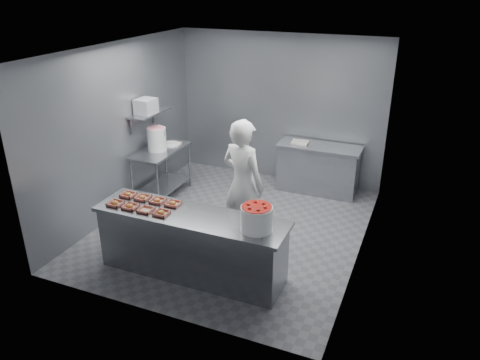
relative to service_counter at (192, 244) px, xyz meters
name	(u,v)px	position (x,y,z in m)	size (l,w,h in m)	color
floor	(233,227)	(0.00, 1.35, -0.45)	(4.50, 4.50, 0.00)	#4C4C51
ceiling	(231,49)	(0.00, 1.35, 2.35)	(4.50, 4.50, 0.00)	white
wall_back	(279,109)	(0.00, 3.60, 0.95)	(4.00, 0.04, 2.80)	slate
wall_left	(121,130)	(-2.00, 1.35, 0.95)	(0.04, 4.50, 2.80)	slate
wall_right	(369,165)	(2.00, 1.35, 0.95)	(0.04, 4.50, 2.80)	slate
service_counter	(192,244)	(0.00, 0.00, 0.00)	(2.60, 0.70, 0.90)	slate
prep_table	(162,166)	(-1.65, 1.95, 0.14)	(0.60, 1.20, 0.90)	slate
back_counter	(318,168)	(0.90, 3.25, 0.00)	(1.50, 0.60, 0.90)	slate
wall_shelf	(149,113)	(-1.82, 1.95, 1.10)	(0.35, 0.90, 0.03)	slate
tray_0	(115,203)	(-1.06, -0.15, 0.47)	(0.19, 0.18, 0.06)	tan
tray_1	(130,206)	(-0.82, -0.15, 0.47)	(0.19, 0.18, 0.06)	tan
tray_2	(146,210)	(-0.58, -0.15, 0.47)	(0.19, 0.18, 0.04)	tan
tray_3	(161,213)	(-0.34, -0.15, 0.47)	(0.19, 0.18, 0.06)	tan
tray_4	(128,195)	(-1.06, 0.15, 0.47)	(0.19, 0.18, 0.06)	tan
tray_5	(143,197)	(-0.82, 0.15, 0.47)	(0.19, 0.18, 0.06)	tan
tray_6	(157,200)	(-0.58, 0.15, 0.47)	(0.19, 0.18, 0.06)	tan
tray_7	(173,204)	(-0.34, 0.15, 0.47)	(0.19, 0.18, 0.06)	tan
worker	(243,184)	(0.32, 1.00, 0.52)	(0.71, 0.46, 1.94)	silver
strawberry_tub	(257,218)	(0.93, -0.04, 0.62)	(0.39, 0.39, 0.32)	white
glaze_bucket	(157,139)	(-1.68, 1.91, 0.66)	(0.34, 0.32, 0.50)	white
bucket_lid	(171,144)	(-1.61, 2.25, 0.46)	(0.32, 0.32, 0.02)	white
rag	(177,143)	(-1.52, 2.34, 0.46)	(0.14, 0.12, 0.02)	#CCB28C
appliance	(146,106)	(-1.82, 1.86, 1.24)	(0.29, 0.33, 0.25)	gray
paper_stack	(300,142)	(0.53, 3.25, 0.46)	(0.30, 0.22, 0.04)	silver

